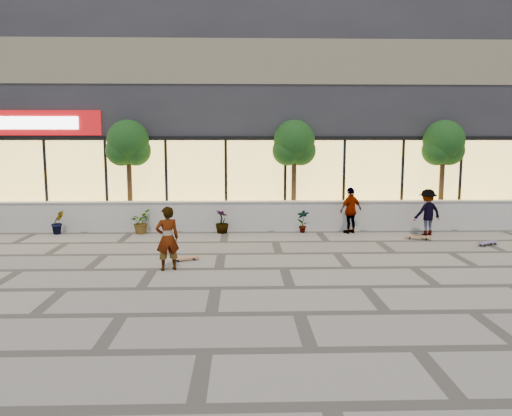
{
  "coord_description": "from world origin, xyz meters",
  "views": [
    {
      "loc": [
        0.57,
        -10.52,
        3.21
      ],
      "look_at": [
        0.98,
        3.32,
        1.3
      ],
      "focal_mm": 35.0,
      "sensor_mm": 36.0,
      "label": 1
    }
  ],
  "objects_px": {
    "tree_midwest": "(128,146)",
    "tree_east": "(443,146)",
    "skater_right_near": "(351,210)",
    "skateboard_right_near": "(418,237)",
    "skater_right_far": "(427,212)",
    "skateboard_center": "(186,258)",
    "skateboard_right_far": "(488,243)",
    "tree_mideast": "(294,146)",
    "skater_center": "(167,238)"
  },
  "relations": [
    {
      "from": "tree_midwest",
      "to": "tree_east",
      "type": "distance_m",
      "value": 11.5
    },
    {
      "from": "tree_east",
      "to": "skater_right_near",
      "type": "height_order",
      "value": "tree_east"
    },
    {
      "from": "tree_east",
      "to": "skateboard_right_near",
      "type": "relative_size",
      "value": 4.58
    },
    {
      "from": "skater_right_near",
      "to": "skateboard_right_near",
      "type": "xyz_separation_m",
      "value": [
        1.95,
        -1.16,
        -0.71
      ]
    },
    {
      "from": "skater_right_near",
      "to": "skater_right_far",
      "type": "height_order",
      "value": "skater_right_near"
    },
    {
      "from": "skateboard_center",
      "to": "skateboard_right_far",
      "type": "distance_m",
      "value": 9.17
    },
    {
      "from": "tree_midwest",
      "to": "tree_mideast",
      "type": "xyz_separation_m",
      "value": [
        6.0,
        0.0,
        0.0
      ]
    },
    {
      "from": "tree_midwest",
      "to": "skater_right_near",
      "type": "bearing_deg",
      "value": -10.15
    },
    {
      "from": "tree_midwest",
      "to": "skater_right_far",
      "type": "distance_m",
      "value": 10.71
    },
    {
      "from": "tree_mideast",
      "to": "skater_center",
      "type": "relative_size",
      "value": 2.46
    },
    {
      "from": "skateboard_right_far",
      "to": "skateboard_right_near",
      "type": "bearing_deg",
      "value": 122.17
    },
    {
      "from": "tree_mideast",
      "to": "tree_east",
      "type": "distance_m",
      "value": 5.5
    },
    {
      "from": "skateboard_center",
      "to": "skateboard_right_far",
      "type": "height_order",
      "value": "skateboard_right_far"
    },
    {
      "from": "skater_center",
      "to": "tree_midwest",
      "type": "bearing_deg",
      "value": -89.98
    },
    {
      "from": "tree_mideast",
      "to": "skateboard_center",
      "type": "height_order",
      "value": "tree_mideast"
    },
    {
      "from": "tree_east",
      "to": "skateboard_right_far",
      "type": "xyz_separation_m",
      "value": [
        0.09,
        -3.51,
        -2.9
      ]
    },
    {
      "from": "tree_mideast",
      "to": "skater_right_far",
      "type": "relative_size",
      "value": 2.51
    },
    {
      "from": "tree_east",
      "to": "skateboard_center",
      "type": "bearing_deg",
      "value": -149.75
    },
    {
      "from": "tree_midwest",
      "to": "tree_east",
      "type": "bearing_deg",
      "value": 0.0
    },
    {
      "from": "skater_center",
      "to": "skater_right_far",
      "type": "distance_m",
      "value": 9.16
    },
    {
      "from": "skateboard_right_near",
      "to": "skateboard_right_far",
      "type": "bearing_deg",
      "value": -7.11
    },
    {
      "from": "tree_midwest",
      "to": "skater_center",
      "type": "bearing_deg",
      "value": -69.89
    },
    {
      "from": "skater_center",
      "to": "skater_right_near",
      "type": "xyz_separation_m",
      "value": [
        5.58,
        4.73,
        -0.0
      ]
    },
    {
      "from": "tree_midwest",
      "to": "tree_east",
      "type": "height_order",
      "value": "same"
    },
    {
      "from": "skater_right_far",
      "to": "skateboard_center",
      "type": "xyz_separation_m",
      "value": [
        -7.74,
        -3.38,
        -0.71
      ]
    },
    {
      "from": "skater_center",
      "to": "skateboard_right_near",
      "type": "relative_size",
      "value": 1.86
    },
    {
      "from": "skater_center",
      "to": "skater_right_near",
      "type": "distance_m",
      "value": 7.31
    },
    {
      "from": "skater_center",
      "to": "skateboard_right_near",
      "type": "height_order",
      "value": "skater_center"
    },
    {
      "from": "tree_east",
      "to": "skateboard_right_far",
      "type": "height_order",
      "value": "tree_east"
    },
    {
      "from": "skateboard_right_far",
      "to": "skater_center",
      "type": "bearing_deg",
      "value": 165.39
    },
    {
      "from": "tree_midwest",
      "to": "skateboard_right_near",
      "type": "bearing_deg",
      "value": -14.69
    },
    {
      "from": "tree_east",
      "to": "skateboard_right_far",
      "type": "relative_size",
      "value": 4.62
    },
    {
      "from": "tree_mideast",
      "to": "skateboard_center",
      "type": "xyz_separation_m",
      "value": [
        -3.42,
        -5.2,
        -2.91
      ]
    },
    {
      "from": "skater_right_near",
      "to": "tree_east",
      "type": "bearing_deg",
      "value": 169.95
    },
    {
      "from": "skateboard_right_near",
      "to": "skateboard_right_far",
      "type": "relative_size",
      "value": 1.01
    },
    {
      "from": "tree_mideast",
      "to": "skateboard_right_far",
      "type": "relative_size",
      "value": 4.62
    },
    {
      "from": "tree_mideast",
      "to": "skateboard_center",
      "type": "relative_size",
      "value": 5.26
    },
    {
      "from": "skater_right_far",
      "to": "skateboard_center",
      "type": "relative_size",
      "value": 2.09
    },
    {
      "from": "skateboard_center",
      "to": "tree_mideast",
      "type": "bearing_deg",
      "value": 33.96
    },
    {
      "from": "tree_mideast",
      "to": "skateboard_right_far",
      "type": "bearing_deg",
      "value": -32.14
    },
    {
      "from": "tree_mideast",
      "to": "skateboard_center",
      "type": "bearing_deg",
      "value": -123.32
    },
    {
      "from": "skater_right_near",
      "to": "skateboard_center",
      "type": "xyz_separation_m",
      "value": [
        -5.24,
        -3.8,
        -0.72
      ]
    },
    {
      "from": "skateboard_center",
      "to": "tree_midwest",
      "type": "bearing_deg",
      "value": 93.68
    },
    {
      "from": "skater_right_near",
      "to": "skater_right_far",
      "type": "xyz_separation_m",
      "value": [
        2.5,
        -0.42,
        -0.01
      ]
    },
    {
      "from": "tree_mideast",
      "to": "skater_right_near",
      "type": "height_order",
      "value": "tree_mideast"
    },
    {
      "from": "skater_right_near",
      "to": "skater_right_far",
      "type": "distance_m",
      "value": 2.54
    },
    {
      "from": "skateboard_right_near",
      "to": "skateboard_center",
      "type": "bearing_deg",
      "value": -139.37
    },
    {
      "from": "tree_midwest",
      "to": "skater_right_near",
      "type": "relative_size",
      "value": 2.47
    },
    {
      "from": "tree_midwest",
      "to": "skateboard_right_far",
      "type": "xyz_separation_m",
      "value": [
        11.59,
        -3.51,
        -2.9
      ]
    },
    {
      "from": "skater_right_far",
      "to": "skateboard_right_far",
      "type": "xyz_separation_m",
      "value": [
        1.27,
        -1.7,
        -0.69
      ]
    }
  ]
}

